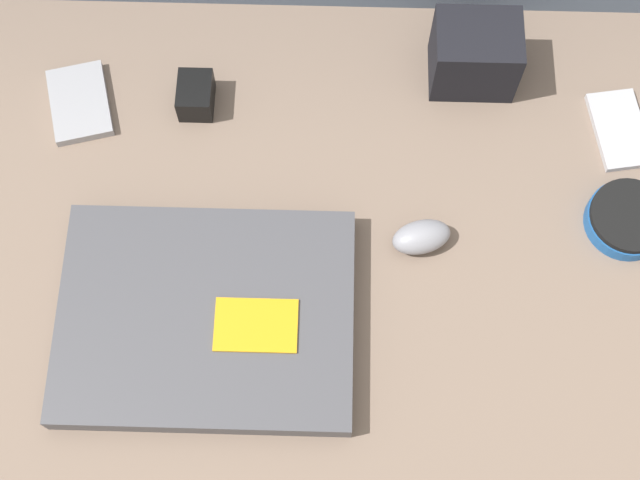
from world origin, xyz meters
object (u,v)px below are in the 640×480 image
at_px(phone_silver, 80,103).
at_px(camera_pouch, 475,55).
at_px(laptop, 207,317).
at_px(speaker_puck, 628,219).
at_px(computer_mouse, 421,237).
at_px(phone_black, 619,130).
at_px(charger_brick, 196,95).

xyz_separation_m(phone_silver, camera_pouch, (0.48, 0.06, 0.04)).
bearing_deg(phone_silver, laptop, -71.89).
height_order(laptop, speaker_puck, laptop).
distance_m(laptop, camera_pouch, 0.45).
height_order(computer_mouse, camera_pouch, camera_pouch).
xyz_separation_m(phone_black, charger_brick, (-0.52, 0.03, 0.01)).
relative_size(computer_mouse, phone_silver, 0.65).
bearing_deg(charger_brick, phone_black, -2.85).
relative_size(laptop, phone_black, 2.87).
bearing_deg(camera_pouch, phone_silver, -173.23).
bearing_deg(charger_brick, laptop, -83.12).
bearing_deg(charger_brick, phone_silver, -177.45).
bearing_deg(phone_silver, speaker_puck, -27.14).
relative_size(computer_mouse, camera_pouch, 0.75).
relative_size(laptop, camera_pouch, 3.17).
distance_m(speaker_puck, phone_black, 0.12).
height_order(phone_silver, camera_pouch, camera_pouch).
relative_size(phone_silver, phone_black, 1.04).
distance_m(computer_mouse, speaker_puck, 0.24).
relative_size(phone_silver, charger_brick, 2.16).
bearing_deg(camera_pouch, computer_mouse, -105.93).
bearing_deg(computer_mouse, phone_black, 16.20).
relative_size(laptop, computer_mouse, 4.24).
distance_m(phone_silver, phone_black, 0.66).
height_order(laptop, charger_brick, charger_brick).
relative_size(phone_black, camera_pouch, 1.10).
height_order(laptop, phone_black, laptop).
xyz_separation_m(laptop, computer_mouse, (0.24, 0.10, 0.00)).
relative_size(computer_mouse, speaker_puck, 0.80).
height_order(laptop, phone_silver, laptop).
bearing_deg(phone_silver, computer_mouse, -37.38).
distance_m(speaker_puck, charger_brick, 0.53).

